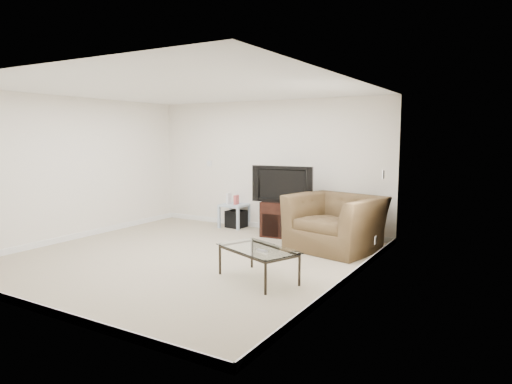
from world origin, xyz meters
The scene contains 18 objects.
floor centered at (0.00, 0.00, 0.00)m, with size 5.00×5.00×0.00m, color tan.
ceiling centered at (0.00, 0.00, 2.50)m, with size 5.00×5.00×0.00m, color white.
wall_back centered at (0.00, 2.50, 1.25)m, with size 5.00×0.02×2.50m, color silver.
wall_left centered at (-2.50, 0.00, 1.25)m, with size 0.02×5.00×2.50m, color silver.
wall_right centered at (2.50, 0.00, 1.25)m, with size 0.02×5.00×2.50m, color silver.
plate_back centered at (-1.40, 2.49, 1.25)m, with size 0.12×0.02×0.12m, color white.
plate_right_switch centered at (2.49, 1.60, 1.25)m, with size 0.02×0.09×0.13m, color white.
plate_right_outlet centered at (2.49, 1.30, 0.30)m, with size 0.02×0.08×0.12m, color white.
tv_stand centered at (0.60, 2.05, 0.32)m, with size 0.77×0.53×0.64m, color black, non-canonical shape.
dvd_player centered at (0.61, 2.01, 0.53)m, with size 0.41×0.29×0.06m, color black.
television centered at (0.61, 2.02, 0.97)m, with size 1.06×0.21×0.66m, color black.
side_table centered at (-0.64, 2.28, 0.24)m, with size 0.49×0.49×0.47m, color #A6BACC, non-canonical shape.
subwoofer centered at (-0.61, 2.30, 0.17)m, with size 0.34×0.34×0.34m, color black.
game_console centered at (-0.76, 2.26, 0.58)m, with size 0.05×0.16×0.22m, color white.
game_case centered at (-0.58, 2.26, 0.56)m, with size 0.05×0.14×0.19m, color #CC4C4C.
recliner centered at (1.74, 1.60, 0.59)m, with size 1.35×0.88×1.18m, color #4C3121.
coffee_table centered at (1.47, -0.39, 0.21)m, with size 1.06×0.60×0.41m, color black, non-canonical shape.
remote centered at (1.60, -0.51, 0.42)m, with size 0.17×0.05×0.02m, color #B2B2B7.
Camera 1 is at (4.32, -5.25, 1.83)m, focal length 32.00 mm.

